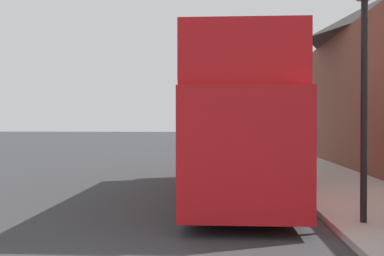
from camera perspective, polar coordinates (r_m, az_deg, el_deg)
The scene contains 6 objects.
ground_plane at distance 25.98m, azimuth -2.12°, elevation -3.94°, with size 144.00×144.00×0.00m, color #333335.
sidewalk at distance 23.20m, azimuth 13.05°, elevation -4.35°, with size 3.35×108.00×0.14m.
tour_bus at distance 12.95m, azimuth 5.50°, elevation -0.62°, with size 2.54×9.57×4.10m.
parked_car_ahead_of_bus at distance 20.70m, azimuth 6.33°, elevation -3.13°, with size 1.98×4.05×1.56m.
lamp_post_nearest at distance 9.60m, azimuth 21.03°, elevation 9.58°, with size 0.35×0.35×5.07m.
lamp_post_second at distance 17.84m, azimuth 12.34°, elevation 3.95°, with size 0.35×0.35×4.28m.
Camera 1 is at (2.46, -4.77, 2.12)m, focal length 42.00 mm.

